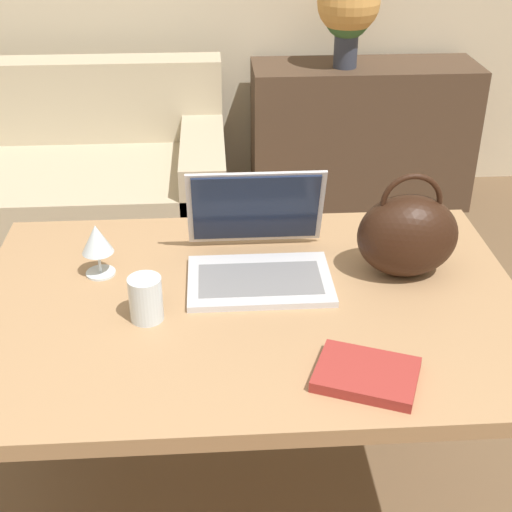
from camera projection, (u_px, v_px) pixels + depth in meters
name	position (u px, v px, depth m)	size (l,w,h in m)	color
dining_table	(250.00, 332.00, 1.74)	(1.31, 0.89, 0.78)	#A87F56
couch	(55.00, 188.00, 3.45)	(1.65, 0.91, 0.82)	#C1B293
sideboard	(361.00, 135.00, 3.80)	(1.16, 0.40, 0.76)	#4C3828
laptop	(258.00, 246.00, 1.79)	(0.35, 0.33, 0.24)	silver
drinking_glass	(146.00, 299.00, 1.60)	(0.08, 0.08, 0.11)	silver
wine_glass	(97.00, 241.00, 1.75)	(0.08, 0.08, 0.14)	silver
handbag	(407.00, 235.00, 1.74)	(0.25, 0.17, 0.27)	black
flower_vase	(348.00, 9.00, 3.43)	(0.30, 0.30, 0.47)	#333847
book	(366.00, 375.00, 1.43)	(0.24, 0.22, 0.02)	maroon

